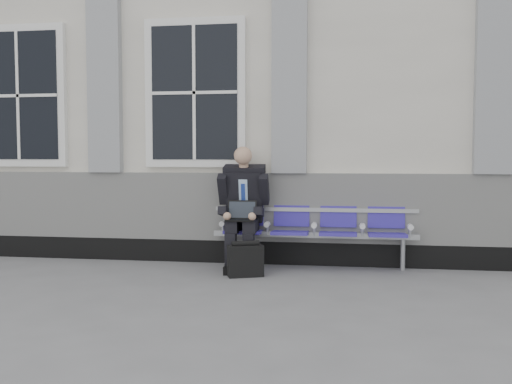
# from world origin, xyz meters

# --- Properties ---
(ground) EXTENTS (70.00, 70.00, 0.00)m
(ground) POSITION_xyz_m (0.00, 0.00, 0.00)
(ground) COLOR slate
(ground) RESTS_ON ground
(station_building) EXTENTS (14.40, 4.40, 4.49)m
(station_building) POSITION_xyz_m (-0.02, 3.47, 2.22)
(station_building) COLOR silver
(station_building) RESTS_ON ground
(bench) EXTENTS (2.60, 0.47, 0.91)m
(bench) POSITION_xyz_m (1.94, 1.32, 0.55)
(bench) COLOR #9EA0A3
(bench) RESTS_ON ground
(businessman) EXTENTS (0.65, 0.87, 1.54)m
(businessman) POSITION_xyz_m (1.04, 1.18, 0.82)
(businessman) COLOR black
(businessman) RESTS_ON ground
(briefcase) EXTENTS (0.45, 0.31, 0.42)m
(briefcase) POSITION_xyz_m (1.16, 0.64, 0.20)
(briefcase) COLOR black
(briefcase) RESTS_ON ground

